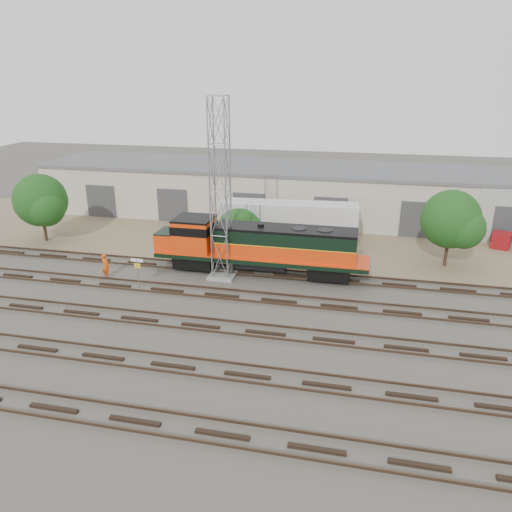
% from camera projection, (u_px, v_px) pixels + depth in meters
% --- Properties ---
extents(ground, '(140.00, 140.00, 0.00)m').
position_uv_depth(ground, '(275.00, 311.00, 32.10)').
color(ground, '#47423A').
rests_on(ground, ground).
extents(dirt_strip, '(80.00, 16.00, 0.02)m').
position_uv_depth(dirt_strip, '(305.00, 240.00, 45.82)').
color(dirt_strip, '#726047').
rests_on(dirt_strip, ground).
extents(tracks, '(80.00, 20.40, 0.28)m').
position_uv_depth(tracks, '(265.00, 333.00, 29.33)').
color(tracks, black).
rests_on(tracks, ground).
extents(warehouse, '(58.40, 10.40, 5.30)m').
position_uv_depth(warehouse, '(316.00, 192.00, 52.20)').
color(warehouse, beige).
rests_on(warehouse, ground).
extents(locomotive, '(16.12, 2.83, 3.87)m').
position_uv_depth(locomotive, '(257.00, 246.00, 37.33)').
color(locomotive, black).
rests_on(locomotive, tracks).
extents(signal_tower, '(1.93, 1.93, 13.04)m').
position_uv_depth(signal_tower, '(220.00, 194.00, 35.34)').
color(signal_tower, gray).
rests_on(signal_tower, ground).
extents(sign_post, '(0.94, 0.11, 2.29)m').
position_uv_depth(sign_post, '(137.00, 267.00, 34.99)').
color(sign_post, gray).
rests_on(sign_post, ground).
extents(worker, '(0.83, 0.71, 1.92)m').
position_uv_depth(worker, '(105.00, 266.00, 37.01)').
color(worker, '#E94E0C').
rests_on(worker, ground).
extents(semi_trailer, '(12.24, 3.29, 3.72)m').
position_uv_depth(semi_trailer, '(292.00, 218.00, 44.15)').
color(semi_trailer, silver).
rests_on(semi_trailer, ground).
extents(dumpster_red, '(1.87, 1.81, 1.40)m').
position_uv_depth(dumpster_red, '(501.00, 240.00, 43.44)').
color(dumpster_red, maroon).
rests_on(dumpster_red, ground).
extents(tree_west, '(4.91, 4.68, 6.12)m').
position_uv_depth(tree_west, '(42.00, 202.00, 44.12)').
color(tree_west, '#382619').
rests_on(tree_west, ground).
extents(tree_mid, '(4.21, 4.01, 4.01)m').
position_uv_depth(tree_mid, '(241.00, 234.00, 42.07)').
color(tree_mid, '#382619').
rests_on(tree_mid, ground).
extents(tree_east, '(4.76, 4.53, 6.12)m').
position_uv_depth(tree_east, '(454.00, 221.00, 38.19)').
color(tree_east, '#382619').
rests_on(tree_east, ground).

